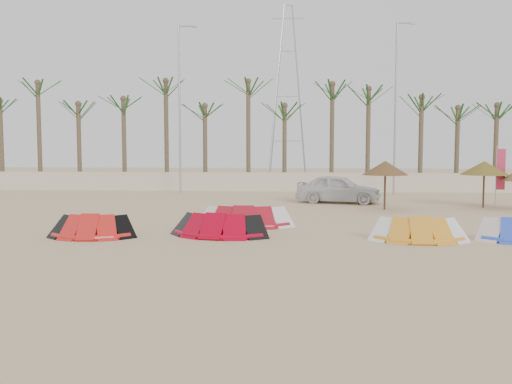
# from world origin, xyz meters

# --- Properties ---
(ground) EXTENTS (120.00, 120.00, 0.00)m
(ground) POSITION_xyz_m (0.00, 0.00, 0.00)
(ground) COLOR tan
(ground) RESTS_ON ground
(boundary_wall) EXTENTS (60.00, 0.30, 1.30)m
(boundary_wall) POSITION_xyz_m (0.00, 22.00, 0.65)
(boundary_wall) COLOR beige
(boundary_wall) RESTS_ON ground
(palm_line) EXTENTS (52.00, 4.00, 7.70)m
(palm_line) POSITION_xyz_m (0.67, 23.50, 6.44)
(palm_line) COLOR brown
(palm_line) RESTS_ON ground
(lamp_b) EXTENTS (1.25, 0.14, 11.00)m
(lamp_b) POSITION_xyz_m (-5.96, 20.00, 5.77)
(lamp_b) COLOR #A5A8AD
(lamp_b) RESTS_ON ground
(lamp_c) EXTENTS (1.25, 0.14, 11.00)m
(lamp_c) POSITION_xyz_m (8.04, 20.00, 5.77)
(lamp_c) COLOR #A5A8AD
(lamp_c) RESTS_ON ground
(pylon) EXTENTS (3.00, 3.00, 14.00)m
(pylon) POSITION_xyz_m (1.00, 28.00, 0.00)
(pylon) COLOR #A5A8AD
(pylon) RESTS_ON ground
(kite_red_left) EXTENTS (3.01, 1.64, 0.90)m
(kite_red_left) POSITION_xyz_m (-5.49, 2.22, 0.42)
(kite_red_left) COLOR red
(kite_red_left) RESTS_ON ground
(kite_red_mid) EXTENTS (3.68, 2.18, 0.90)m
(kite_red_mid) POSITION_xyz_m (-1.10, 2.86, 0.42)
(kite_red_mid) COLOR #AE0018
(kite_red_mid) RESTS_ON ground
(kite_red_right) EXTENTS (3.71, 1.61, 0.90)m
(kite_red_right) POSITION_xyz_m (-0.39, 5.38, 0.42)
(kite_red_right) COLOR #A61222
(kite_red_right) RESTS_ON ground
(kite_orange) EXTENTS (3.20, 1.67, 0.90)m
(kite_orange) POSITION_xyz_m (5.77, 2.28, 0.42)
(kite_orange) COLOR orange
(kite_orange) RESTS_ON ground
(parasol_left) EXTENTS (2.30, 2.30, 2.44)m
(parasol_left) POSITION_xyz_m (6.09, 11.40, 2.08)
(parasol_left) COLOR #4C331E
(parasol_left) RESTS_ON ground
(parasol_mid) EXTENTS (2.42, 2.42, 2.40)m
(parasol_mid) POSITION_xyz_m (11.28, 12.56, 2.04)
(parasol_mid) COLOR #4C331E
(parasol_mid) RESTS_ON ground
(flag_pink) EXTENTS (0.45, 0.11, 3.20)m
(flag_pink) POSITION_xyz_m (12.03, 12.48, 1.90)
(flag_pink) COLOR #A5A8AD
(flag_pink) RESTS_ON ground
(car) EXTENTS (4.94, 2.88, 1.58)m
(car) POSITION_xyz_m (4.02, 14.46, 0.79)
(car) COLOR silver
(car) RESTS_ON ground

